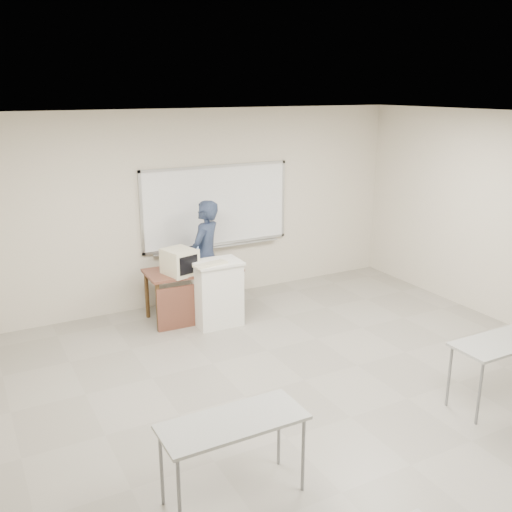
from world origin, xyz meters
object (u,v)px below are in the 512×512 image
whiteboard (216,207)px  keyboard (210,264)px  mouse (204,265)px  laptop (200,260)px  crt_monitor (179,262)px  presenter (206,256)px  instructor_desk (196,285)px  podium (217,293)px

whiteboard → keyboard: bearing=-118.4°
mouse → whiteboard: bearing=50.6°
whiteboard → laptop: 0.99m
crt_monitor → laptop: (0.43, 0.28, -0.12)m
mouse → presenter: size_ratio=0.06×
instructor_desk → mouse: (0.20, 0.16, 0.24)m
instructor_desk → whiteboard: bearing=50.0°
whiteboard → crt_monitor: (-0.95, -0.79, -0.55)m
podium → mouse: (-0.00, 0.47, 0.29)m
podium → mouse: 0.55m
laptop → mouse: (0.02, -0.11, -0.04)m
podium → mouse: podium is taller
presenter → mouse: bearing=18.7°
instructor_desk → keyboard: bearing=-81.4°
whiteboard → laptop: bearing=-135.4°
podium → laptop: 0.66m
podium → presenter: (0.10, 0.62, 0.37)m
crt_monitor → presenter: bearing=16.3°
instructor_desk → keyboard: (0.05, -0.42, 0.43)m
laptop → keyboard: bearing=-115.5°
laptop → mouse: laptop is taller
instructor_desk → laptop: laptop is taller
whiteboard → mouse: whiteboard is taller
laptop → mouse: 0.12m
whiteboard → presenter: whiteboard is taller
whiteboard → keyboard: (-0.65, -1.20, -0.52)m
mouse → presenter: (0.10, 0.16, 0.08)m
podium → presenter: 0.74m
instructor_desk → laptop: bearing=57.6°
crt_monitor → mouse: crt_monitor is taller
laptop → keyboard: 0.72m
whiteboard → mouse: size_ratio=24.61×
instructor_desk → podium: (0.20, -0.30, -0.06)m
whiteboard → podium: whiteboard is taller
podium → crt_monitor: size_ratio=2.12×
whiteboard → keyboard: whiteboard is taller
whiteboard → keyboard: size_ratio=5.09×
mouse → keyboard: (-0.15, -0.59, 0.19)m
keyboard → presenter: presenter is taller
instructor_desk → crt_monitor: bearing=-174.9°
instructor_desk → presenter: size_ratio=0.80×
presenter → laptop: bearing=-15.5°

